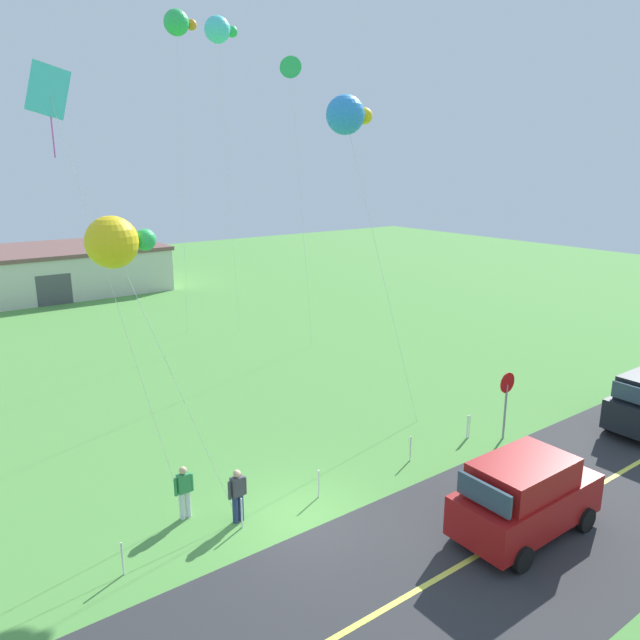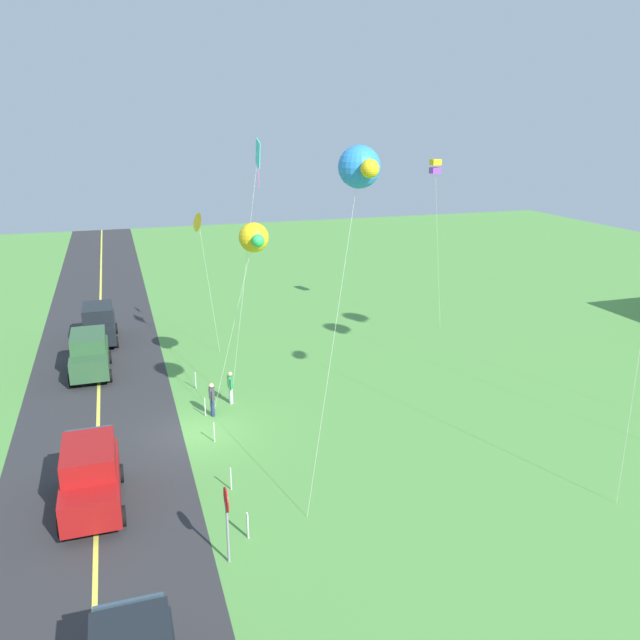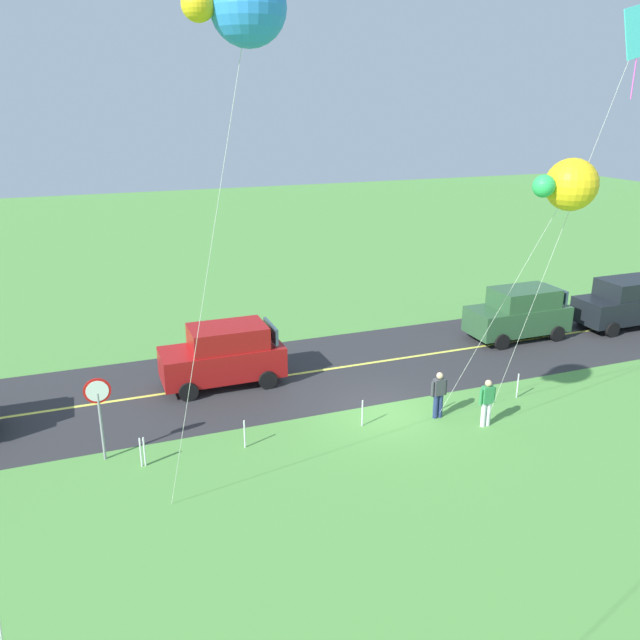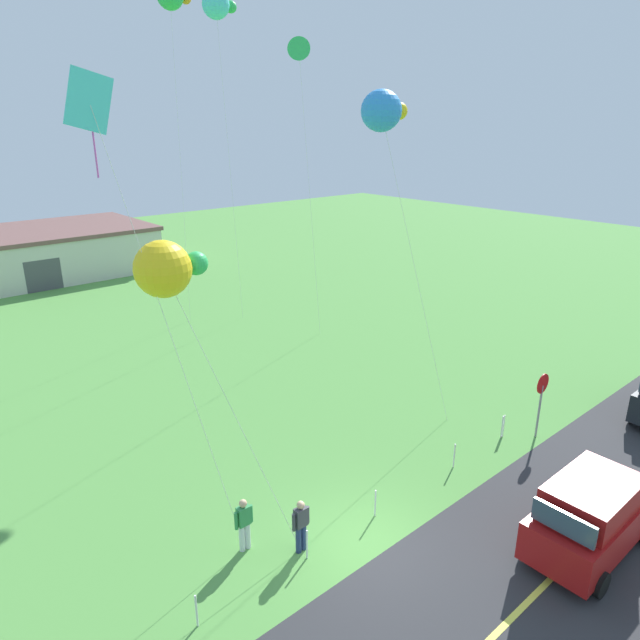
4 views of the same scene
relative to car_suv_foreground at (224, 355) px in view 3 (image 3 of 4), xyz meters
name	(u,v)px [view 3 (image 3 of 4)]	position (x,y,z in m)	size (l,w,h in m)	color
ground_plane	(384,412)	(-4.49, 4.09, -1.20)	(120.00, 120.00, 0.10)	#549342
asphalt_road	(339,368)	(-4.49, 0.09, -1.15)	(120.00, 7.00, 0.00)	#2D2D30
road_centre_stripe	(339,368)	(-4.49, 0.09, -1.15)	(120.00, 0.16, 0.00)	#E5E04C
car_suv_foreground	(224,355)	(0.00, 0.00, 0.00)	(4.40, 2.12, 2.24)	maroon
car_parked_west_far	(625,302)	(-18.63, 0.14, 0.00)	(4.40, 2.12, 2.24)	black
car_parked_west_near	(519,313)	(-13.14, -0.29, 0.00)	(4.40, 2.12, 2.24)	#2D5633
stop_sign	(99,403)	(4.47, 3.99, 0.65)	(0.76, 0.08, 2.56)	gray
person_adult_near	(439,393)	(-5.95, 5.12, -0.29)	(0.58, 0.22, 1.60)	navy
person_adult_companion	(487,401)	(-7.07, 6.17, -0.29)	(0.58, 0.22, 1.60)	silver
kite_red_low	(569,185)	(-7.93, 7.72, 6.63)	(2.76, 3.32, 8.49)	silver
kite_blue_mid	(637,42)	(-9.02, 8.24, 10.14)	(2.58, 2.15, 12.24)	silver
kite_cyan_top	(244,7)	(1.24, 9.34, 10.35)	(2.54, 3.11, 12.20)	silver
fence_post_0	(518,386)	(-9.33, 4.79, -0.70)	(0.05, 0.05, 0.90)	silver
fence_post_1	(435,400)	(-6.01, 4.79, -0.70)	(0.05, 0.05, 0.90)	silver
fence_post_2	(362,413)	(-3.38, 4.79, -0.70)	(0.05, 0.05, 0.90)	silver
fence_post_3	(245,434)	(0.48, 4.79, -0.70)	(0.05, 0.05, 0.90)	silver
fence_post_4	(141,452)	(3.51, 4.79, -0.70)	(0.05, 0.05, 0.90)	silver
fence_post_5	(144,452)	(3.41, 4.79, -0.70)	(0.05, 0.05, 0.90)	silver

